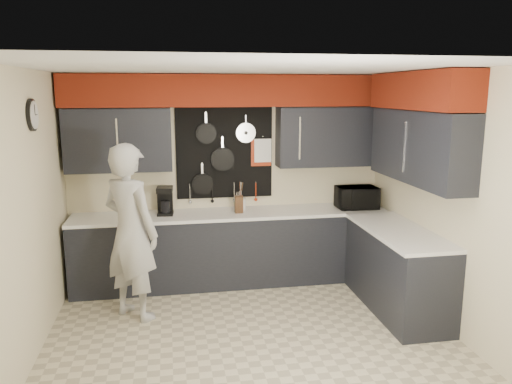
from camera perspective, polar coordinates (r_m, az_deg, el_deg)
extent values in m
plane|color=beige|center=(5.18, -0.57, -16.07)|extent=(4.00, 4.00, 0.00)
cube|color=beige|center=(6.42, -3.15, 1.61)|extent=(4.00, 0.01, 2.60)
cube|color=black|center=(6.18, -15.43, 5.75)|extent=(1.24, 0.32, 0.75)
cube|color=black|center=(6.48, 8.34, 6.28)|extent=(1.34, 0.32, 0.75)
cube|color=#63190B|center=(6.15, -3.07, 11.48)|extent=(3.94, 0.36, 0.38)
cube|color=black|center=(6.36, -3.62, 4.47)|extent=(1.22, 0.03, 1.15)
cylinder|color=black|center=(6.27, -5.72, 6.68)|extent=(0.26, 0.04, 0.26)
cylinder|color=black|center=(6.32, -3.85, 3.74)|extent=(0.30, 0.04, 0.30)
cylinder|color=black|center=(6.35, -6.14, 0.90)|extent=(0.27, 0.04, 0.27)
cylinder|color=silver|center=(6.33, -1.17, 6.78)|extent=(0.25, 0.02, 0.25)
cube|color=#A52A0C|center=(6.41, 0.59, 4.50)|extent=(0.26, 0.01, 0.34)
cube|color=white|center=(6.39, 0.79, 4.76)|extent=(0.22, 0.01, 0.30)
cylinder|color=silver|center=(6.38, -7.56, -0.09)|extent=(0.01, 0.01, 0.20)
cylinder|color=silver|center=(6.39, -5.03, 0.00)|extent=(0.01, 0.01, 0.20)
cylinder|color=silver|center=(6.42, -2.51, 0.08)|extent=(0.01, 0.01, 0.20)
cylinder|color=silver|center=(6.47, -0.02, 0.17)|extent=(0.01, 0.01, 0.20)
cube|color=beige|center=(5.41, 20.72, -0.97)|extent=(0.01, 3.50, 2.60)
cube|color=black|center=(5.52, 18.13, 4.95)|extent=(0.32, 1.70, 0.75)
cube|color=#63190B|center=(5.48, 18.33, 10.94)|extent=(0.36, 1.70, 0.38)
cube|color=beige|center=(4.83, -24.68, -2.73)|extent=(0.01, 3.50, 2.60)
cylinder|color=black|center=(5.09, -24.23, 8.04)|extent=(0.04, 0.30, 0.30)
cylinder|color=white|center=(5.09, -23.99, 8.05)|extent=(0.01, 0.26, 0.26)
cube|color=black|center=(6.34, -2.74, -6.52)|extent=(3.90, 0.60, 0.88)
cube|color=white|center=(6.20, -2.77, -2.52)|extent=(3.90, 0.63, 0.04)
cube|color=black|center=(5.81, 15.81, -8.68)|extent=(0.60, 1.60, 0.88)
cube|color=white|center=(5.66, 15.93, -4.32)|extent=(0.63, 1.60, 0.04)
cube|color=black|center=(6.23, -2.40, -10.66)|extent=(3.90, 0.06, 0.10)
imported|color=black|center=(6.51, 11.43, -0.63)|extent=(0.51, 0.35, 0.28)
cube|color=#392412|center=(6.15, -1.97, -1.41)|extent=(0.10, 0.10, 0.21)
cylinder|color=silver|center=(6.24, -1.74, -1.43)|extent=(0.13, 0.13, 0.17)
cube|color=black|center=(6.18, -10.30, -2.39)|extent=(0.20, 0.24, 0.03)
cube|color=black|center=(6.23, -10.35, -0.78)|extent=(0.19, 0.08, 0.31)
cube|color=black|center=(6.12, -10.39, 0.29)|extent=(0.20, 0.24, 0.06)
cylinder|color=black|center=(6.14, -10.33, -1.64)|extent=(0.11, 0.11, 0.14)
imported|color=#B3B3B1|center=(5.41, -14.12, -4.48)|extent=(0.81, 0.80, 1.88)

